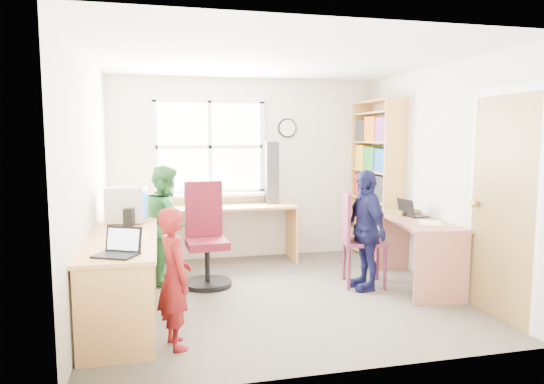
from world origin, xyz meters
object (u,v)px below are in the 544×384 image
at_px(bookshelf, 377,184).
at_px(cd_tower, 272,173).
at_px(l_desk, 145,267).
at_px(wooden_chair, 357,235).
at_px(potted_plant, 204,195).
at_px(person_green, 167,223).
at_px(person_red, 175,278).
at_px(laptop_right, 411,212).
at_px(person_navy, 365,230).
at_px(swivel_chair, 206,241).
at_px(crt_monitor, 127,204).
at_px(laptop_left, 119,249).
at_px(right_desk, 419,238).

xyz_separation_m(bookshelf, cd_tower, (-1.36, 0.32, 0.16)).
xyz_separation_m(l_desk, wooden_chair, (2.25, 0.43, 0.10)).
bearing_deg(wooden_chair, bookshelf, 69.60).
bearing_deg(potted_plant, person_green, -128.22).
bearing_deg(cd_tower, potted_plant, -175.60).
distance_m(wooden_chair, person_red, 2.31).
distance_m(wooden_chair, laptop_right, 0.71).
distance_m(cd_tower, person_navy, 1.71).
height_order(wooden_chair, person_navy, person_navy).
xyz_separation_m(swivel_chair, person_red, (-0.39, -1.57, 0.06)).
xyz_separation_m(swivel_chair, person_navy, (1.65, -0.55, 0.16)).
xyz_separation_m(crt_monitor, person_green, (0.41, 0.35, -0.28)).
distance_m(swivel_chair, laptop_right, 2.33).
distance_m(laptop_left, potted_plant, 2.55).
bearing_deg(person_red, wooden_chair, -74.25).
height_order(laptop_right, cd_tower, cd_tower).
relative_size(crt_monitor, cd_tower, 0.51).
bearing_deg(bookshelf, swivel_chair, -165.10).
bearing_deg(crt_monitor, potted_plant, 55.09).
bearing_deg(crt_monitor, person_navy, -2.15).
height_order(bookshelf, wooden_chair, bookshelf).
xyz_separation_m(laptop_left, person_navy, (2.45, 1.00, -0.15)).
relative_size(cd_tower, person_navy, 0.64).
relative_size(person_red, person_navy, 0.85).
xyz_separation_m(laptop_right, person_green, (-2.70, 0.59, -0.12)).
bearing_deg(potted_plant, right_desk, -33.15).
bearing_deg(person_green, person_navy, -117.21).
bearing_deg(l_desk, person_red, -71.66).
bearing_deg(potted_plant, swivel_chair, -94.78).
bearing_deg(laptop_right, bookshelf, -8.39).
xyz_separation_m(laptop_right, potted_plant, (-2.22, 1.21, 0.12)).
xyz_separation_m(wooden_chair, potted_plant, (-1.55, 1.26, 0.34)).
bearing_deg(crt_monitor, right_desk, -0.94).
bearing_deg(cd_tower, wooden_chair, -65.60).
height_order(wooden_chair, person_red, person_red).
distance_m(laptop_right, person_navy, 0.68).
distance_m(potted_plant, person_red, 2.48).
height_order(bookshelf, cd_tower, bookshelf).
bearing_deg(laptop_left, person_green, 105.29).
xyz_separation_m(l_desk, laptop_left, (-0.17, -0.70, 0.34)).
height_order(swivel_chair, wooden_chair, swivel_chair).
distance_m(potted_plant, person_navy, 2.12).
distance_m(laptop_right, person_green, 2.77).
height_order(wooden_chair, cd_tower, cd_tower).
relative_size(wooden_chair, person_green, 0.78).
bearing_deg(bookshelf, laptop_right, -92.39).
relative_size(swivel_chair, crt_monitor, 2.71).
xyz_separation_m(right_desk, person_green, (-2.69, 0.82, 0.13)).
height_order(l_desk, swivel_chair, swivel_chair).
distance_m(laptop_left, laptop_right, 3.30).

